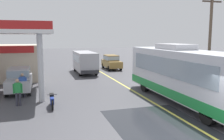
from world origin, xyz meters
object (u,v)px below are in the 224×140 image
Objects in this scene: coach_bus_main at (183,75)px; car_trailing_behind_bus at (111,61)px; car_at_pump at (19,78)px; minibus_opposing_lane at (85,60)px; pedestrian_by_shop at (23,84)px; motorcycle_parked_forecourt at (52,100)px; pedestrian_near_pump at (18,91)px.

coach_bus_main is 2.63× the size of car_trailing_behind_bus.
coach_bus_main reaches higher than car_at_pump.
minibus_opposing_lane is 11.42m from pedestrian_by_shop.
minibus_opposing_lane is 3.69× the size of pedestrian_by_shop.
motorcycle_parked_forecourt is (-8.09, 1.15, -1.28)m from coach_bus_main.
car_trailing_behind_bus is (0.08, 16.33, -0.71)m from coach_bus_main.
minibus_opposing_lane reaches higher than car_at_pump.
motorcycle_parked_forecourt is at bearing -59.92° from pedestrian_by_shop.
pedestrian_by_shop is (-1.82, 3.14, 0.49)m from motorcycle_parked_forecourt.
pedestrian_near_pump is at bearing -86.73° from car_at_pump.
car_at_pump is 0.69× the size of minibus_opposing_lane.
coach_bus_main is 6.13× the size of motorcycle_parked_forecourt.
car_at_pump is 2.33× the size of motorcycle_parked_forecourt.
minibus_opposing_lane reaches higher than car_trailing_behind_bus.
car_at_pump is 2.53× the size of pedestrian_near_pump.
pedestrian_by_shop reaches higher than motorcycle_parked_forecourt.
car_trailing_behind_bus is at bearing 89.73° from coach_bus_main.
motorcycle_parked_forecourt is 0.43× the size of car_trailing_behind_bus.
minibus_opposing_lane is at bearing 62.52° from pedestrian_near_pump.
minibus_opposing_lane is at bearing -148.60° from car_trailing_behind_bus.
pedestrian_near_pump is at bearing 155.97° from motorcycle_parked_forecourt.
coach_bus_main is 1.80× the size of minibus_opposing_lane.
pedestrian_by_shop is at bearing 156.55° from coach_bus_main.
car_at_pump is at bearing 93.27° from pedestrian_near_pump.
coach_bus_main is at bearing -74.65° from minibus_opposing_lane.
car_at_pump reaches higher than motorcycle_parked_forecourt.
minibus_opposing_lane reaches higher than motorcycle_parked_forecourt.
coach_bus_main is 6.65× the size of pedestrian_by_shop.
coach_bus_main reaches higher than motorcycle_parked_forecourt.
minibus_opposing_lane is 4.60m from car_trailing_behind_bus.
pedestrian_near_pump reaches higher than motorcycle_parked_forecourt.
car_trailing_behind_bus is (10.11, 14.31, 0.08)m from pedestrian_near_pump.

